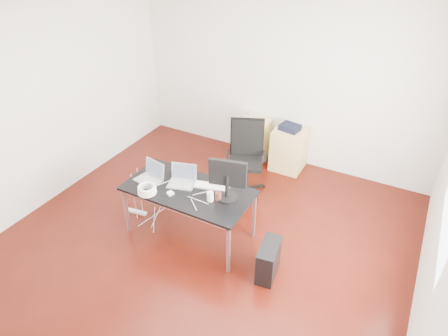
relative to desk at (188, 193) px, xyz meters
The scene contains 18 objects.
room_shell 0.78m from the desk, 14.67° to the right, with size 5.00×5.00×5.00m.
desk is the anchor object (origin of this frame).
office_chair 1.32m from the desk, 82.32° to the left, with size 0.63×0.65×1.08m.
filing_cabinet_left 2.18m from the desk, 92.71° to the left, with size 0.50×0.50×0.70m, color tan.
filing_cabinet_right 2.25m from the desk, 75.69° to the left, with size 0.50×0.50×0.70m, color tan.
pc_tower 1.27m from the desk, ahead, with size 0.20×0.45×0.44m, color black.
wastebasket 2.24m from the desk, 90.08° to the left, with size 0.24×0.24×0.28m, color black.
power_strip 1.13m from the desk, behind, with size 0.30×0.06×0.04m, color white.
laptop_left 0.55m from the desk, behind, with size 0.37×0.31×0.23m.
laptop_right 0.19m from the desk, 150.30° to the left, with size 0.39×0.34×0.23m.
monitor 0.61m from the desk, 10.67° to the left, with size 0.45×0.26×0.51m.
keyboard 0.30m from the desk, 37.20° to the left, with size 0.44×0.14×0.02m, color white.
cup_white 0.38m from the desk, 10.62° to the right, with size 0.08×0.08×0.12m, color white.
cup_brown 0.44m from the desk, ahead, with size 0.08×0.08×0.10m, color #55241D.
cable_coil 0.51m from the desk, 142.16° to the right, with size 0.24×0.24×0.11m.
power_adapter 0.24m from the desk, 125.63° to the right, with size 0.07×0.07×0.03m, color white.
speaker 2.14m from the desk, 94.80° to the left, with size 0.09×0.08×0.18m, color #9E9E9E.
navy_garment 2.21m from the desk, 76.13° to the left, with size 0.30×0.24×0.09m, color black.
Camera 1 is at (2.04, -3.23, 3.64)m, focal length 32.00 mm.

